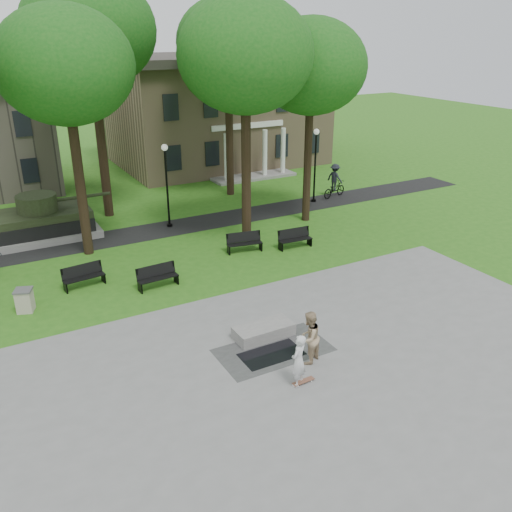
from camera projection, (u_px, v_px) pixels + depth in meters
The scene contains 23 objects.
ground at pixel (270, 322), 20.98m from camera, with size 120.00×120.00×0.00m, color #285F16.
plaza at pixel (350, 392), 16.94m from camera, with size 22.00×16.00×0.02m, color gray.
footpath at pixel (163, 229), 30.65m from camera, with size 44.00×2.60×0.01m, color black.
building_right at pixel (216, 109), 44.71m from camera, with size 17.00×12.00×8.60m.
tree_1 at pixel (65, 67), 23.96m from camera, with size 6.20×6.20×11.63m.
tree_2 at pixel (245, 56), 25.77m from camera, with size 6.60×6.60×12.16m.
tree_3 at pixel (311, 67), 28.86m from camera, with size 6.00×6.00×11.19m.
tree_4 at pixel (89, 31), 28.95m from camera, with size 7.20×7.20×13.50m.
tree_5 at pixel (228, 43), 33.42m from camera, with size 6.40×6.40×12.44m.
lamp_mid at pixel (167, 179), 30.03m from camera, with size 0.36×0.36×4.73m.
lamp_right at pixel (315, 160), 34.49m from camera, with size 0.36×0.36×4.73m.
tank_monument at pixel (35, 223), 29.06m from camera, with size 7.45×3.40×2.40m.
puddle at pixel (272, 354), 18.89m from camera, with size 2.20×1.20×0.00m, color black.
concrete_block at pixel (264, 331), 19.91m from camera, with size 2.20×1.00×0.45m, color gray.
skateboard at pixel (303, 382), 17.36m from camera, with size 0.78×0.20×0.07m, color brown.
skateboarder at pixel (299, 360), 16.97m from camera, with size 0.65×0.43×1.78m, color silver.
friend_watching at pixel (309, 338), 18.12m from camera, with size 0.92×0.71×1.89m, color tan.
cyclist at pixel (334, 184), 36.19m from camera, with size 2.19×1.31×2.27m.
park_bench_0 at pixel (83, 275), 23.72m from camera, with size 1.84×0.74×1.00m.
park_bench_1 at pixel (157, 276), 23.67m from camera, with size 1.83×0.64×1.00m.
park_bench_2 at pixel (244, 242), 27.45m from camera, with size 1.85×0.85×1.00m.
park_bench_3 at pixel (294, 238), 27.97m from camera, with size 1.83×0.65×1.00m.
trash_bin at pixel (25, 300), 21.64m from camera, with size 0.85×0.85×0.96m.
Camera 1 is at (-9.33, -15.78, 10.53)m, focal length 38.00 mm.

